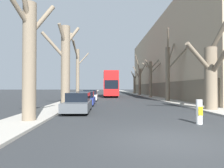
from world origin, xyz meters
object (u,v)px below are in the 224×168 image
Objects in this scene: street_tree_left_0 at (29,55)px; street_tree_right_2 at (151,77)px; parked_car_0 at (78,103)px; parked_car_2 at (90,96)px; street_tree_right_3 at (140,79)px; street_tree_right_4 at (134,84)px; street_tree_right_1 at (168,71)px; parked_car_1 at (86,99)px; street_tree_left_2 at (78,72)px; traffic_bollard at (199,112)px; double_decker_bus at (110,83)px; street_tree_left_1 at (65,62)px; street_tree_right_0 at (212,72)px.

street_tree_right_2 is at bearing 63.70° from street_tree_left_0.
parked_car_2 reaches higher than parked_car_0.
street_tree_right_3 reaches higher than street_tree_right_4.
street_tree_right_1 reaches higher than street_tree_left_0.
street_tree_right_2 reaches higher than parked_car_1.
parked_car_1 is (-0.00, 5.60, -0.01)m from parked_car_0.
traffic_bollard is (8.07, -17.41, -3.25)m from street_tree_left_2.
street_tree_left_0 is 1.22× the size of street_tree_right_4.
double_decker_bus is (-6.69, -14.55, -0.15)m from street_tree_right_4.
double_decker_bus is (-6.74, 3.61, -0.94)m from street_tree_right_2.
street_tree_left_1 reaches higher than street_tree_right_0.
street_tree_right_2 is at bearing 30.40° from street_tree_left_2.
street_tree_right_4 is 0.58× the size of double_decker_bus.
street_tree_left_1 is 1.76× the size of parked_car_2.
double_decker_bus is 17.57m from parked_car_1.
street_tree_right_0 reaches higher than street_tree_left_0.
street_tree_left_2 is at bearing 114.89° from traffic_bollard.
street_tree_left_0 is at bearing -100.82° from parked_car_1.
street_tree_right_2 reaches higher than street_tree_right_4.
street_tree_left_2 is 16.94m from street_tree_right_0.
street_tree_right_2 is (11.43, 6.71, -0.33)m from street_tree_left_2.
street_tree_right_1 is at bearing 90.59° from street_tree_right_0.
street_tree_left_2 reaches higher than street_tree_left_1.
traffic_bollard is (6.36, -16.95, -0.09)m from parked_car_2.
street_tree_left_1 is at bearing 89.16° from street_tree_left_0.
street_tree_right_0 is 0.86× the size of street_tree_right_3.
street_tree_left_2 reaches higher than street_tree_right_2.
street_tree_right_1 is at bearing 25.49° from street_tree_left_1.
parked_car_1 is (-9.65, -4.14, -3.14)m from street_tree_right_1.
parked_car_0 is 1.04× the size of parked_car_2.
street_tree_right_0 reaches higher than parked_car_2.
street_tree_left_2 reaches higher than parked_car_2.
street_tree_right_2 is 7.70m from double_decker_bus.
street_tree_left_2 is at bearing 97.81° from parked_car_0.
street_tree_left_1 is 1.04× the size of street_tree_right_0.
street_tree_right_4 is at bearing 74.50° from street_tree_left_0.
street_tree_left_1 is 5.76m from parked_car_0.
street_tree_right_0 is at bearing -20.20° from street_tree_left_1.
street_tree_right_3 is at bearing 71.68° from parked_car_0.
street_tree_right_4 is at bearing 70.94° from street_tree_left_1.
street_tree_left_2 is 19.46m from traffic_bollard.
street_tree_right_1 is (11.37, -2.76, -0.06)m from street_tree_left_2.
street_tree_left_1 is at bearing -127.61° from street_tree_right_2.
double_decker_bus is 11.34m from parked_car_2.
double_decker_bus is (-6.77, 22.75, -0.32)m from street_tree_right_0.
parked_car_0 is at bearing -82.19° from street_tree_left_2.
street_tree_left_0 is 1.58× the size of parked_car_1.
street_tree_left_1 is 12.76m from traffic_bollard.
parked_car_1 is at bearing 150.41° from street_tree_right_0.
street_tree_left_1 is at bearing -102.83° from parked_car_2.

